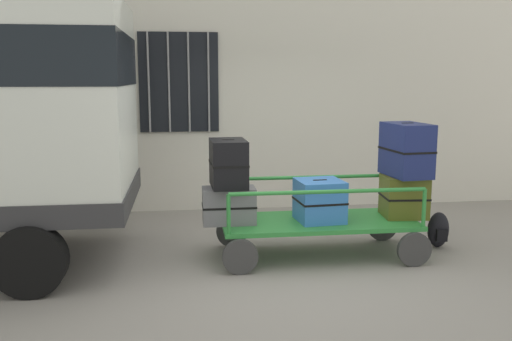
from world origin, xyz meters
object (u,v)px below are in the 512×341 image
Objects in this scene: luggage_cart at (318,226)px; suitcase_center_bottom at (404,196)px; suitcase_left_bottom at (229,205)px; suitcase_left_middle at (228,163)px; suitcase_center_middle at (406,150)px; suitcase_midleft_bottom at (320,200)px; backpack at (438,230)px.

luggage_cart is 1.10m from suitcase_center_bottom.
suitcase_left_bottom is 0.48m from suitcase_left_middle.
suitcase_center_middle reaches higher than suitcase_left_bottom.
suitcase_center_bottom reaches higher than suitcase_left_bottom.
suitcase_midleft_bottom is 1.27× the size of backpack.
suitcase_left_bottom is (-1.05, -0.01, 0.29)m from luggage_cart.
suitcase_center_middle is at bearing 1.34° from luggage_cart.
suitcase_center_middle is at bearing -90.00° from suitcase_center_bottom.
suitcase_left_middle is 2.76m from backpack.
suitcase_left_middle is at bearing 176.88° from suitcase_midleft_bottom.
suitcase_left_middle is (0.00, 0.03, 0.48)m from suitcase_left_bottom.
suitcase_midleft_bottom is at bearing -3.12° from suitcase_left_middle.
suitcase_center_bottom is at bearing 1.75° from luggage_cart.
suitcase_center_bottom is (2.09, 0.01, -0.44)m from suitcase_left_middle.
luggage_cart is at bearing -178.25° from suitcase_center_bottom.
backpack is (0.51, 0.11, -1.02)m from suitcase_center_middle.
suitcase_left_middle reaches higher than luggage_cart.
suitcase_midleft_bottom reaches higher than luggage_cart.
suitcase_left_middle reaches higher than suitcase_center_bottom.
suitcase_midleft_bottom is (-0.00, -0.03, 0.32)m from luggage_cart.
suitcase_left_middle is 2.10m from suitcase_center_middle.
suitcase_center_middle reaches higher than backpack.
luggage_cart is 1.08m from suitcase_left_bottom.
suitcase_midleft_bottom is at bearing -90.00° from luggage_cart.
suitcase_left_bottom is at bearing -178.83° from suitcase_center_bottom.
luggage_cart is 0.32m from suitcase_midleft_bottom.
suitcase_center_middle is at bearing 3.19° from suitcase_midleft_bottom.
backpack is at bearing 5.10° from luggage_cart.
luggage_cart is 3.93× the size of suitcase_left_middle.
backpack is at bearing 12.65° from suitcase_center_middle.
backpack is (1.56, 0.14, -0.14)m from luggage_cart.
suitcase_center_bottom is (1.05, 0.03, 0.32)m from luggage_cart.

